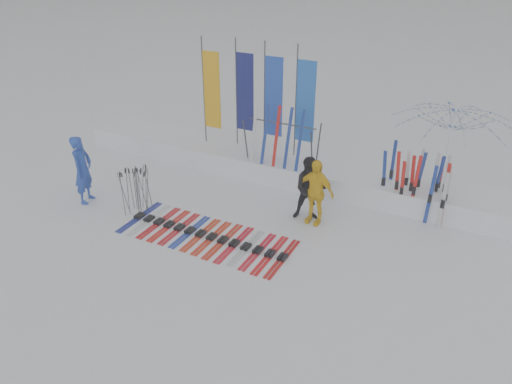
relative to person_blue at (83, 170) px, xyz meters
The scene contains 11 objects.
ground 4.63m from the person_blue, 10.00° to the right, with size 120.00×120.00×0.00m, color white.
snow_bank 5.91m from the person_blue, 40.45° to the left, with size 14.00×1.60×0.60m, color white.
person_blue is the anchor object (origin of this frame).
person_black 5.93m from the person_blue, 18.41° to the left, with size 0.80×0.62×1.65m, color black.
person_yellow 6.06m from the person_blue, 16.72° to the left, with size 0.99×0.41×1.68m, color yellow.
tent_canopy 9.38m from the person_blue, 25.72° to the left, with size 3.03×3.08×2.78m, color white.
ski_row 3.89m from the person_blue, ahead, with size 4.15×1.67×0.07m.
pole_cluster 1.62m from the person_blue, ahead, with size 0.61×0.73×1.26m.
feather_flags 5.24m from the person_blue, 53.08° to the left, with size 3.48×0.29×3.20m.
ski_rack 5.38m from the person_blue, 39.53° to the left, with size 2.04×0.80×1.23m.
upright_skis 8.69m from the person_blue, 22.93° to the left, with size 1.64×1.16×1.70m.
Camera 1 is at (4.94, -7.65, 6.43)m, focal length 35.00 mm.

